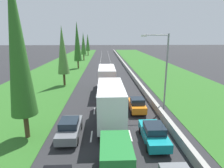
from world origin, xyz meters
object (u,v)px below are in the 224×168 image
white_box_truck_centre_lane_third (107,79)px  poplar_tree_third (77,41)px  teal_sedan_right_lane (154,133)px  orange_hatchback_right_lane (137,105)px  white_sedan_centre_lane (106,75)px  white_box_truck_centre_lane (110,102)px  poplar_tree_second (63,50)px  green_van_centre_lane (116,163)px  poplar_tree_fourth (83,44)px  street_light_mast (164,67)px  poplar_tree_nearest (17,42)px  poplar_tree_fifth (88,42)px  grey_sedan_left_lane (70,128)px

white_box_truck_centre_lane_third → poplar_tree_third: poplar_tree_third is taller
teal_sedan_right_lane → orange_hatchback_right_lane: 6.86m
orange_hatchback_right_lane → teal_sedan_right_lane: bearing=-88.1°
white_sedan_centre_lane → poplar_tree_third: size_ratio=0.35×
white_box_truck_centre_lane → poplar_tree_second: bearing=116.2°
green_van_centre_lane → teal_sedan_right_lane: bearing=52.3°
white_sedan_centre_lane → teal_sedan_right_lane: same height
white_box_truck_centre_lane → white_box_truck_centre_lane_third: bearing=91.0°
poplar_tree_fourth → street_light_mast: bearing=-74.1°
white_sedan_centre_lane → poplar_tree_fourth: bearing=103.4°
poplar_tree_nearest → street_light_mast: (13.78, 6.25, -3.05)m
street_light_mast → white_sedan_centre_lane: bearing=110.4°
poplar_tree_fourth → white_sedan_centre_lane: bearing=-76.6°
white_box_truck_centre_lane_third → poplar_tree_nearest: size_ratio=0.65×
white_box_truck_centre_lane → green_van_centre_lane: bearing=-89.9°
poplar_tree_fourth → poplar_tree_fifth: 19.05m
poplar_tree_nearest → poplar_tree_fifth: (-0.62, 76.02, -2.19)m
white_box_truck_centre_lane_third → white_sedan_centre_lane: (-0.03, 10.06, -1.37)m
white_box_truck_centre_lane → orange_hatchback_right_lane: bearing=41.4°
green_van_centre_lane → street_light_mast: 14.12m
white_box_truck_centre_lane_third → street_light_mast: street_light_mast is taller
white_box_truck_centre_lane → grey_sedan_left_lane: 4.79m
orange_hatchback_right_lane → poplar_tree_second: (-11.07, 13.03, 5.50)m
poplar_tree_second → teal_sedan_right_lane: bearing=-60.4°
white_sedan_centre_lane → orange_hatchback_right_lane: orange_hatchback_right_lane is taller
white_box_truck_centre_lane_third → orange_hatchback_right_lane: white_box_truck_centre_lane_third is taller
white_sedan_centre_lane → poplar_tree_third: (-7.57, 13.96, 6.62)m
white_box_truck_centre_lane_third → street_light_mast: 10.51m
poplar_tree_second → grey_sedan_left_lane: bearing=-77.5°
white_box_truck_centre_lane_third → white_box_truck_centre_lane: bearing=-89.0°
orange_hatchback_right_lane → poplar_tree_fifth: 71.56m
street_light_mast → poplar_tree_fifth: bearing=101.7°
white_sedan_centre_lane → street_light_mast: 19.39m
white_box_truck_centre_lane_third → poplar_tree_second: (-7.64, 4.71, 4.16)m
white_box_truck_centre_lane_third → grey_sedan_left_lane: bearing=-104.1°
grey_sedan_left_lane → poplar_tree_fourth: (-4.42, 56.99, 5.37)m
poplar_tree_second → white_sedan_centre_lane: bearing=35.2°
white_box_truck_centre_lane_third → teal_sedan_right_lane: (3.66, -15.18, -1.37)m
white_box_truck_centre_lane_third → poplar_tree_nearest: 16.79m
white_sedan_centre_lane → poplar_tree_second: (-7.60, -5.36, 5.53)m
street_light_mast → poplar_tree_third: bearing=114.1°
orange_hatchback_right_lane → grey_sedan_left_lane: bearing=-141.2°
poplar_tree_fourth → green_van_centre_lane: bearing=-82.6°
green_van_centre_lane → poplar_tree_fourth: poplar_tree_fourth is taller
teal_sedan_right_lane → street_light_mast: bearing=69.0°
white_box_truck_centre_lane → street_light_mast: street_light_mast is taller
green_van_centre_lane → poplar_tree_fourth: (-8.13, 62.74, 4.78)m
green_van_centre_lane → white_box_truck_centre_lane: white_box_truck_centre_lane is taller
poplar_tree_fifth → street_light_mast: bearing=-78.3°
poplar_tree_fifth → white_sedan_centre_lane: bearing=-81.5°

